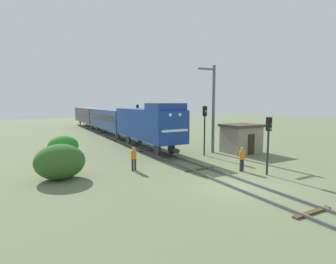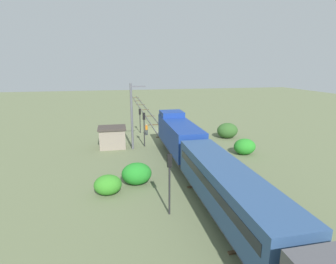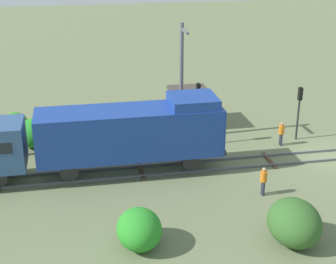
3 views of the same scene
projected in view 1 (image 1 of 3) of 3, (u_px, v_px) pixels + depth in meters
The scene contains 16 objects.
ground_plane at pixel (242, 186), 15.09m from camera, with size 151.90×151.90×0.00m, color #66704C.
railway_track at pixel (242, 185), 15.08m from camera, with size 2.40×101.26×0.16m.
locomotive at pixel (148, 123), 26.21m from camera, with size 2.90×11.60×4.60m.
passenger_car_leading at pixel (110, 119), 37.88m from camera, with size 2.84×14.00×3.66m.
passenger_car_trailing at pixel (89, 115), 50.62m from camera, with size 2.84×14.00×3.66m.
traffic_signal_near at pixel (269, 135), 17.18m from camera, with size 0.32×0.34×3.86m.
traffic_signal_mid at pixel (205, 122), 23.57m from camera, with size 0.32×0.34×4.50m.
traffic_signal_far at pixel (138, 114), 38.12m from camera, with size 0.32×0.34×4.52m.
worker_near_track at pixel (242, 157), 18.31m from camera, with size 0.38×0.38×1.70m.
worker_by_signal at pixel (134, 157), 18.47m from camera, with size 0.38×0.38×1.70m.
catenary_mast at pixel (213, 107), 24.87m from camera, with size 1.94×0.28×8.29m.
relay_hut at pixel (241, 138), 25.37m from camera, with size 3.50×2.90×2.74m.
bush_near at pixel (166, 132), 34.46m from camera, with size 2.68×2.19×1.95m, color #228326.
bush_mid at pixel (177, 131), 36.95m from camera, with size 2.27×1.86×1.65m, color #358826.
bush_far at pixel (60, 162), 16.41m from camera, with size 3.06×2.50×2.23m, color #305B26.
bush_back at pixel (63, 146), 23.29m from camera, with size 2.62×2.14×1.90m, color #288826.
Camera 1 is at (-10.76, -10.82, 4.79)m, focal length 28.00 mm.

